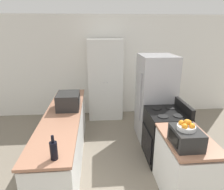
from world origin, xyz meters
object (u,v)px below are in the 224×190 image
(refrigerator, at_px, (155,98))
(wine_bottle, at_px, (54,150))
(pantry_cabinet, at_px, (105,80))
(microwave, at_px, (68,101))
(stove, at_px, (165,135))
(toaster_oven, at_px, (186,137))
(fruit_bowl, at_px, (186,126))

(refrigerator, height_order, wine_bottle, refrigerator)
(pantry_cabinet, height_order, microwave, pantry_cabinet)
(refrigerator, bearing_deg, wine_bottle, -131.29)
(microwave, distance_m, wine_bottle, 1.47)
(microwave, bearing_deg, refrigerator, 14.90)
(stove, height_order, microwave, microwave)
(stove, bearing_deg, pantry_cabinet, 116.71)
(microwave, distance_m, toaster_oven, 2.05)
(stove, distance_m, refrigerator, 0.89)
(microwave, relative_size, toaster_oven, 1.15)
(pantry_cabinet, xyz_separation_m, stove, (0.96, -1.90, -0.56))
(stove, relative_size, microwave, 2.30)
(stove, bearing_deg, refrigerator, 88.50)
(pantry_cabinet, bearing_deg, refrigerator, -48.92)
(pantry_cabinet, xyz_separation_m, microwave, (-0.73, -1.58, 0.03))
(wine_bottle, xyz_separation_m, fruit_bowl, (1.52, 0.13, 0.15))
(wine_bottle, bearing_deg, microwave, 90.72)
(toaster_oven, bearing_deg, refrigerator, 85.02)
(pantry_cabinet, height_order, fruit_bowl, pantry_cabinet)
(refrigerator, bearing_deg, fruit_bowl, -95.41)
(fruit_bowl, bearing_deg, toaster_oven, 14.56)
(stove, distance_m, wine_bottle, 2.10)
(pantry_cabinet, relative_size, toaster_oven, 5.05)
(microwave, bearing_deg, wine_bottle, -89.28)
(microwave, height_order, wine_bottle, wine_bottle)
(toaster_oven, distance_m, fruit_bowl, 0.15)
(wine_bottle, distance_m, toaster_oven, 1.54)
(pantry_cabinet, bearing_deg, wine_bottle, -103.20)
(microwave, bearing_deg, pantry_cabinet, 65.05)
(wine_bottle, bearing_deg, pantry_cabinet, 76.80)
(refrigerator, distance_m, fruit_bowl, 1.82)
(wine_bottle, distance_m, fruit_bowl, 1.54)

